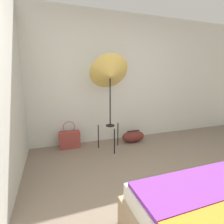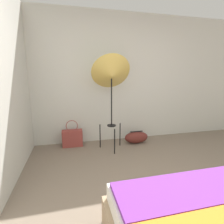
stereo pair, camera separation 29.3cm
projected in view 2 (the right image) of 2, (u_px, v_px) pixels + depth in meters
ground_plane at (172, 219)px, 1.69m from camera, size 14.00×14.00×0.00m
wall_back at (114, 79)px, 3.61m from camera, size 8.00×0.05×2.60m
wall_side_left at (1, 82)px, 2.00m from camera, size 0.05×8.00×2.60m
photo_umbrella at (112, 75)px, 3.06m from camera, size 0.70×0.53×1.73m
tote_bag at (72, 138)px, 3.43m from camera, size 0.39×0.16×0.53m
duffel_bag at (136, 137)px, 3.61m from camera, size 0.49×0.24×0.25m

